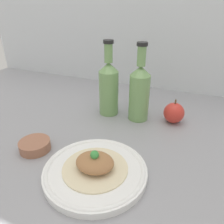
{
  "coord_description": "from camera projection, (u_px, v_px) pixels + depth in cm",
  "views": [
    {
      "loc": [
        29.96,
        -55.46,
        41.09
      ],
      "look_at": [
        7.34,
        0.18,
        10.0
      ],
      "focal_mm": 35.0,
      "sensor_mm": 36.0,
      "label": 1
    }
  ],
  "objects": [
    {
      "name": "ground_plane",
      "position": [
        92.0,
        139.0,
        0.75
      ],
      "size": [
        180.0,
        110.0,
        4.0
      ],
      "primitive_type": "cube",
      "color": "gray"
    },
    {
      "name": "wall_backsplash",
      "position": [
        141.0,
        2.0,
        1.0
      ],
      "size": [
        180.0,
        3.0,
        80.0
      ],
      "color": "silver",
      "rests_on": "ground_plane"
    },
    {
      "name": "plate",
      "position": [
        95.0,
        171.0,
        0.57
      ],
      "size": [
        27.16,
        27.16,
        2.29
      ],
      "color": "white",
      "rests_on": "ground_plane"
    },
    {
      "name": "plated_food",
      "position": [
        95.0,
        164.0,
        0.56
      ],
      "size": [
        17.09,
        17.09,
        5.66
      ],
      "color": "beige",
      "rests_on": "plate"
    },
    {
      "name": "cider_bottle_left",
      "position": [
        109.0,
        87.0,
        0.84
      ],
      "size": [
        7.52,
        7.52,
        28.58
      ],
      "color": "#729E5B",
      "rests_on": "ground_plane"
    },
    {
      "name": "cider_bottle_right",
      "position": [
        139.0,
        91.0,
        0.8
      ],
      "size": [
        7.52,
        7.52,
        28.58
      ],
      "color": "#729E5B",
      "rests_on": "ground_plane"
    },
    {
      "name": "apple",
      "position": [
        174.0,
        113.0,
        0.81
      ],
      "size": [
        7.61,
        7.61,
        9.07
      ],
      "color": "red",
      "rests_on": "ground_plane"
    },
    {
      "name": "dipping_bowl",
      "position": [
        35.0,
        145.0,
        0.66
      ],
      "size": [
        9.35,
        9.35,
        2.99
      ],
      "color": "#996047",
      "rests_on": "ground_plane"
    }
  ]
}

